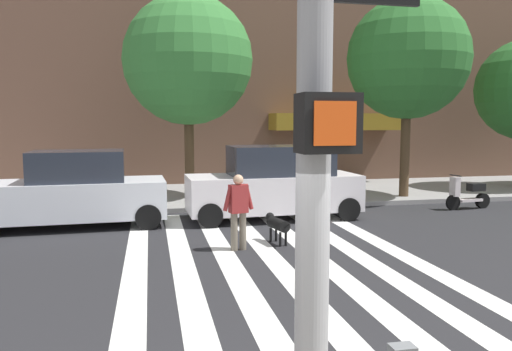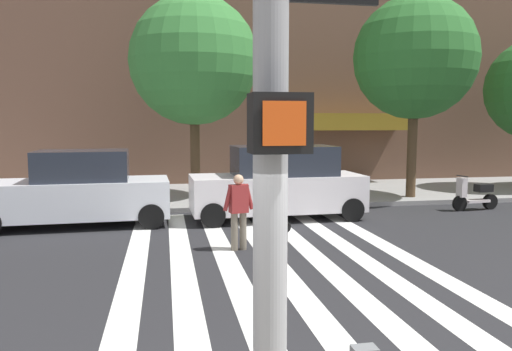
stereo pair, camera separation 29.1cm
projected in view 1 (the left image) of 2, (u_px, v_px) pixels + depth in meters
The scene contains 10 objects.
ground_plane at pixel (225, 269), 9.39m from camera, with size 160.00×160.00×0.00m, color #232326.
sidewalk_far at pixel (188, 196), 18.13m from camera, with size 80.00×6.00×0.15m, color gray.
crosswalk_stripes at pixel (279, 266), 9.61m from camera, with size 5.85×11.38×0.01m.
parked_car_behind_first at pixel (73, 191), 13.08m from camera, with size 4.88×2.07×2.00m.
parked_car_third_in_line at pixel (275, 184), 14.20m from camera, with size 4.89×2.01×2.08m.
parked_scooter at pixel (468, 194), 15.79m from camera, with size 1.63×0.53×1.11m.
street_tree_nearest at pixel (188, 61), 16.82m from camera, with size 4.36×4.36×6.85m.
street_tree_middle at pixel (408, 59), 17.10m from camera, with size 4.17×4.17×6.85m.
pedestrian_dog_walker at pixel (238, 208), 10.69m from camera, with size 0.71×0.32×1.64m.
dog_on_leash at pixel (277, 224), 11.34m from camera, with size 0.41×1.08×0.65m.
Camera 1 is at (-1.33, -3.08, 2.76)m, focal length 35.11 mm.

